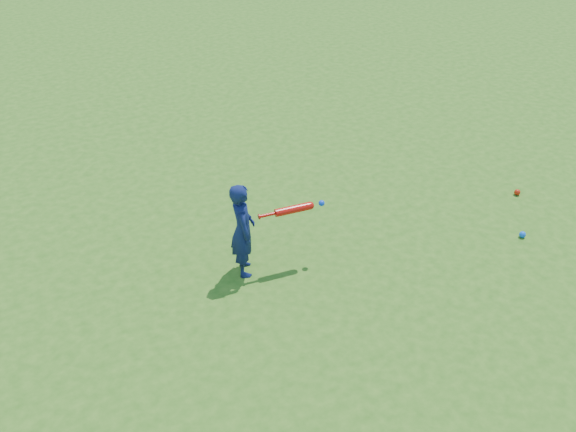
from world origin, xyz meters
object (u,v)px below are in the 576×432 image
object	(u,v)px
ground_ball_red	(517,192)
bat_swing	(296,209)
ground_ball_blue	(522,235)
child	(243,230)

from	to	relation	value
ground_ball_red	bat_swing	size ratio (longest dim) A/B	0.11
ground_ball_red	ground_ball_blue	xyz separation A→B (m)	(-0.65, -0.69, -0.00)
ground_ball_red	ground_ball_blue	size ratio (longest dim) A/B	1.04
ground_ball_red	bat_swing	bearing A→B (deg)	175.87
ground_ball_blue	ground_ball_red	bearing A→B (deg)	47.00
bat_swing	ground_ball_blue	bearing A→B (deg)	-12.00
child	bat_swing	bearing A→B (deg)	-83.59
child	bat_swing	size ratio (longest dim) A/B	1.46
ground_ball_blue	bat_swing	world-z (taller)	bat_swing
ground_ball_red	ground_ball_blue	world-z (taller)	ground_ball_red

